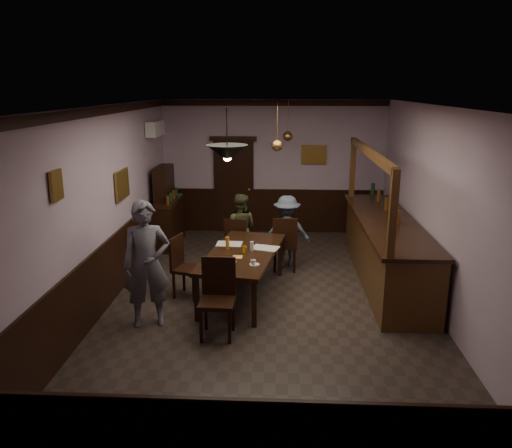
# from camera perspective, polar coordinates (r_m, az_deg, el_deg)

# --- Properties ---
(room) EXTENTS (5.01, 8.01, 3.01)m
(room) POSITION_cam_1_polar(r_m,az_deg,el_deg) (7.44, 1.50, 1.68)
(room) COLOR #2D2621
(room) RESTS_ON ground
(dining_table) EXTENTS (1.36, 2.34, 0.75)m
(dining_table) POSITION_cam_1_polar(r_m,az_deg,el_deg) (7.91, -1.52, -3.61)
(dining_table) COLOR black
(dining_table) RESTS_ON ground
(chair_far_left) EXTENTS (0.45, 0.45, 0.95)m
(chair_far_left) POSITION_cam_1_polar(r_m,az_deg,el_deg) (9.24, -2.25, -1.87)
(chair_far_left) COLOR black
(chair_far_left) RESTS_ON ground
(chair_far_right) EXTENTS (0.45, 0.45, 1.02)m
(chair_far_right) POSITION_cam_1_polar(r_m,az_deg,el_deg) (9.04, 3.32, -2.02)
(chair_far_right) COLOR black
(chair_far_right) RESTS_ON ground
(chair_near) EXTENTS (0.47, 0.47, 1.07)m
(chair_near) POSITION_cam_1_polar(r_m,az_deg,el_deg) (6.77, -4.38, -7.95)
(chair_near) COLOR black
(chair_near) RESTS_ON ground
(chair_side) EXTENTS (0.53, 0.53, 0.99)m
(chair_side) POSITION_cam_1_polar(r_m,az_deg,el_deg) (8.06, -8.30, -4.50)
(chair_side) COLOR black
(chair_side) RESTS_ON ground
(person_standing) EXTENTS (0.75, 0.60, 1.79)m
(person_standing) POSITION_cam_1_polar(r_m,az_deg,el_deg) (7.07, -12.37, -4.52)
(person_standing) COLOR #585865
(person_standing) RESTS_ON ground
(person_seated_left) EXTENTS (0.72, 0.59, 1.34)m
(person_seated_left) POSITION_cam_1_polar(r_m,az_deg,el_deg) (9.46, -1.85, -0.50)
(person_seated_left) COLOR #45492C
(person_seated_left) RESTS_ON ground
(person_seated_right) EXTENTS (0.90, 0.55, 1.35)m
(person_seated_right) POSITION_cam_1_polar(r_m,az_deg,el_deg) (9.28, 3.53, -0.83)
(person_seated_right) COLOR slate
(person_seated_right) RESTS_ON ground
(newspaper_left) EXTENTS (0.43, 0.31, 0.01)m
(newspaper_left) POSITION_cam_1_polar(r_m,az_deg,el_deg) (8.27, -3.07, -2.28)
(newspaper_left) COLOR silver
(newspaper_left) RESTS_ON dining_table
(newspaper_right) EXTENTS (0.49, 0.40, 0.01)m
(newspaper_right) POSITION_cam_1_polar(r_m,az_deg,el_deg) (8.05, 1.07, -2.75)
(newspaper_right) COLOR silver
(newspaper_right) RESTS_ON dining_table
(napkin) EXTENTS (0.17, 0.17, 0.00)m
(napkin) POSITION_cam_1_polar(r_m,az_deg,el_deg) (7.65, -2.13, -3.78)
(napkin) COLOR #E0AC52
(napkin) RESTS_ON dining_table
(saucer) EXTENTS (0.15, 0.15, 0.01)m
(saucer) POSITION_cam_1_polar(r_m,az_deg,el_deg) (7.31, -0.18, -4.65)
(saucer) COLOR white
(saucer) RESTS_ON dining_table
(coffee_cup) EXTENTS (0.09, 0.09, 0.07)m
(coffee_cup) POSITION_cam_1_polar(r_m,az_deg,el_deg) (7.28, -0.33, -4.39)
(coffee_cup) COLOR white
(coffee_cup) RESTS_ON saucer
(pastry_plate) EXTENTS (0.22, 0.22, 0.01)m
(pastry_plate) POSITION_cam_1_polar(r_m,az_deg,el_deg) (7.43, -3.12, -4.32)
(pastry_plate) COLOR white
(pastry_plate) RESTS_ON dining_table
(pastry_ring_a) EXTENTS (0.13, 0.13, 0.04)m
(pastry_ring_a) POSITION_cam_1_polar(r_m,az_deg,el_deg) (7.40, -3.22, -4.20)
(pastry_ring_a) COLOR #C68C47
(pastry_ring_a) RESTS_ON pastry_plate
(pastry_ring_b) EXTENTS (0.13, 0.13, 0.04)m
(pastry_ring_b) POSITION_cam_1_polar(r_m,az_deg,el_deg) (7.38, -2.92, -4.24)
(pastry_ring_b) COLOR #C68C47
(pastry_ring_b) RESTS_ON pastry_plate
(soda_can) EXTENTS (0.07, 0.07, 0.12)m
(soda_can) POSITION_cam_1_polar(r_m,az_deg,el_deg) (7.79, -1.34, -2.96)
(soda_can) COLOR gold
(soda_can) RESTS_ON dining_table
(beer_glass) EXTENTS (0.06, 0.06, 0.20)m
(beer_glass) POSITION_cam_1_polar(r_m,az_deg,el_deg) (8.00, -3.28, -2.18)
(beer_glass) COLOR #BF721E
(beer_glass) RESTS_ON dining_table
(water_glass) EXTENTS (0.06, 0.06, 0.15)m
(water_glass) POSITION_cam_1_polar(r_m,az_deg,el_deg) (7.91, -0.48, -2.55)
(water_glass) COLOR silver
(water_glass) RESTS_ON dining_table
(pepper_mill) EXTENTS (0.04, 0.04, 0.14)m
(pepper_mill) POSITION_cam_1_polar(r_m,az_deg,el_deg) (7.25, -6.07, -4.38)
(pepper_mill) COLOR black
(pepper_mill) RESTS_ON dining_table
(sideboard) EXTENTS (0.46, 1.28, 1.69)m
(sideboard) POSITION_cam_1_polar(r_m,az_deg,el_deg) (10.65, -10.13, 1.12)
(sideboard) COLOR black
(sideboard) RESTS_ON ground
(bar_counter) EXTENTS (0.95, 4.07, 2.28)m
(bar_counter) POSITION_cam_1_polar(r_m,az_deg,el_deg) (8.89, 14.58, -2.67)
(bar_counter) COLOR #472B12
(bar_counter) RESTS_ON ground
(door_back) EXTENTS (0.90, 0.06, 2.10)m
(door_back) POSITION_cam_1_polar(r_m,az_deg,el_deg) (11.44, -2.55, 4.25)
(door_back) COLOR black
(door_back) RESTS_ON ground
(ac_unit) EXTENTS (0.20, 0.85, 0.30)m
(ac_unit) POSITION_cam_1_polar(r_m,az_deg,el_deg) (10.47, -11.43, 10.67)
(ac_unit) COLOR white
(ac_unit) RESTS_ON ground
(picture_left_small) EXTENTS (0.04, 0.28, 0.36)m
(picture_left_small) POSITION_cam_1_polar(r_m,az_deg,el_deg) (6.30, -21.86, 4.11)
(picture_left_small) COLOR olive
(picture_left_small) RESTS_ON ground
(picture_left_large) EXTENTS (0.04, 0.62, 0.48)m
(picture_left_large) POSITION_cam_1_polar(r_m,az_deg,el_deg) (8.58, -15.05, 4.39)
(picture_left_large) COLOR olive
(picture_left_large) RESTS_ON ground
(picture_back) EXTENTS (0.55, 0.04, 0.42)m
(picture_back) POSITION_cam_1_polar(r_m,az_deg,el_deg) (11.30, 6.62, 7.88)
(picture_back) COLOR olive
(picture_back) RESTS_ON ground
(pendant_iron) EXTENTS (0.56, 0.56, 0.70)m
(pendant_iron) POSITION_cam_1_polar(r_m,az_deg,el_deg) (6.76, -3.31, 8.09)
(pendant_iron) COLOR black
(pendant_iron) RESTS_ON ground
(pendant_brass_mid) EXTENTS (0.20, 0.20, 0.81)m
(pendant_brass_mid) POSITION_cam_1_polar(r_m,az_deg,el_deg) (8.62, 2.43, 8.97)
(pendant_brass_mid) COLOR #BF8C3F
(pendant_brass_mid) RESTS_ON ground
(pendant_brass_far) EXTENTS (0.20, 0.20, 0.81)m
(pendant_brass_far) POSITION_cam_1_polar(r_m,az_deg,el_deg) (10.24, 3.65, 9.98)
(pendant_brass_far) COLOR #BF8C3F
(pendant_brass_far) RESTS_ON ground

